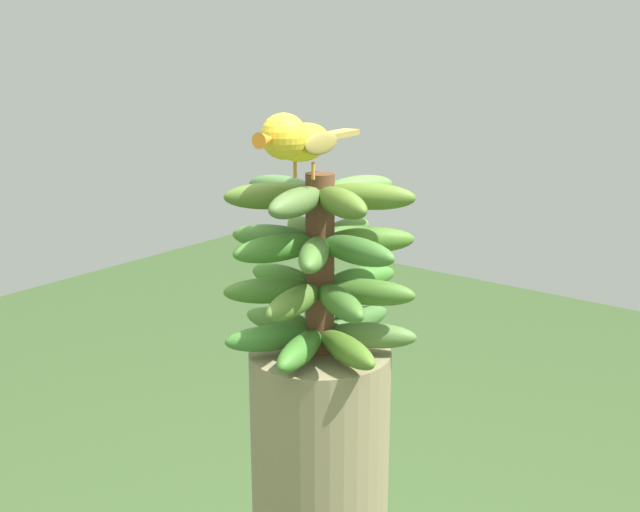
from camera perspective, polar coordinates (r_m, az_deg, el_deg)
name	(u,v)px	position (r m, az deg, el deg)	size (l,w,h in m)	color
banana_bunch	(320,265)	(1.11, 0.00, -0.66)	(0.28, 0.28, 0.26)	brown
perched_bird	(297,140)	(1.02, -1.73, 8.56)	(0.23, 0.07, 0.09)	#C68933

